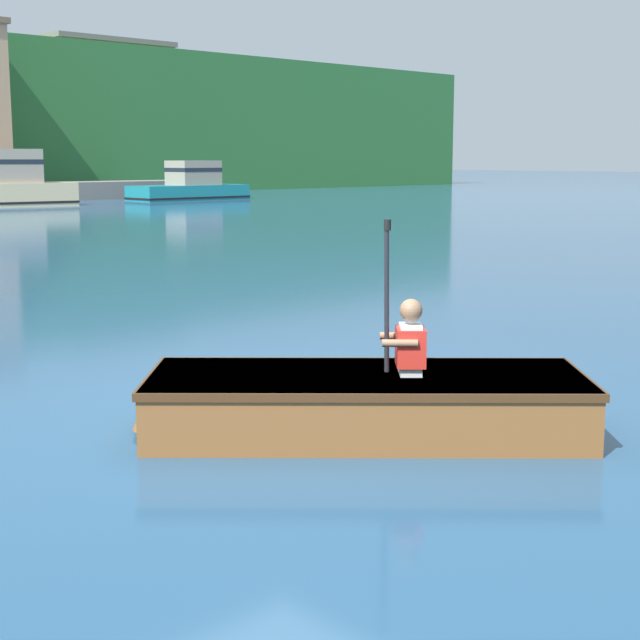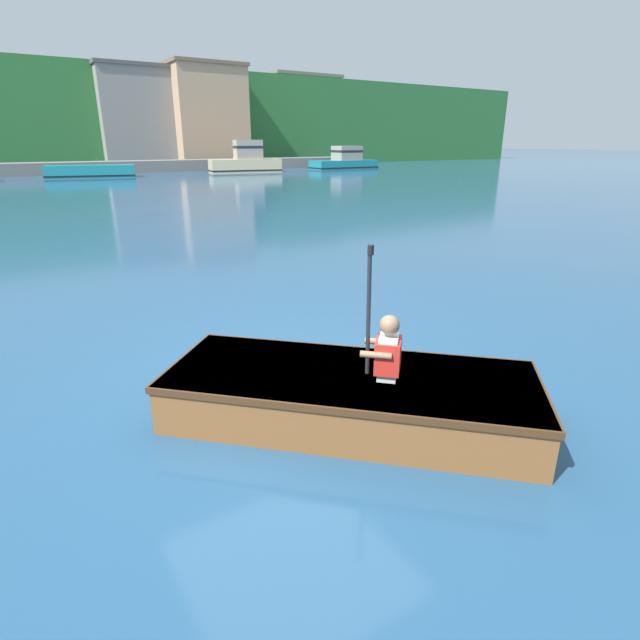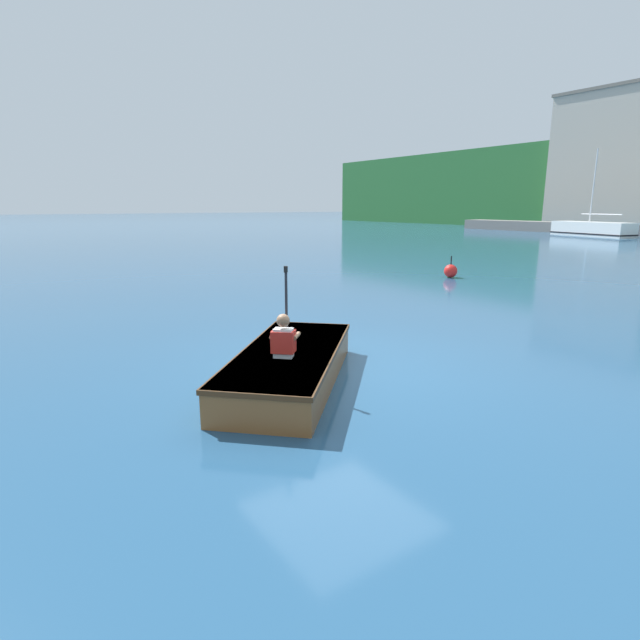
{
  "view_description": "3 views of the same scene",
  "coord_description": "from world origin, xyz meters",
  "views": [
    {
      "loc": [
        -5.08,
        -5.84,
        2.04
      ],
      "look_at": [
        0.12,
        -0.47,
        0.81
      ],
      "focal_mm": 55.0,
      "sensor_mm": 36.0,
      "label": 1
    },
    {
      "loc": [
        -2.23,
        -4.19,
        2.39
      ],
      "look_at": [
        0.12,
        -0.47,
        0.81
      ],
      "focal_mm": 28.0,
      "sensor_mm": 36.0,
      "label": 2
    },
    {
      "loc": [
        5.66,
        -4.3,
        2.36
      ],
      "look_at": [
        0.12,
        -0.47,
        0.81
      ],
      "focal_mm": 28.0,
      "sensor_mm": 36.0,
      "label": 3
    }
  ],
  "objects": [
    {
      "name": "person_paddler",
      "position": [
        0.34,
        -1.19,
        0.72
      ],
      "size": [
        0.46,
        0.46,
        1.15
      ],
      "color": "silver",
      "rests_on": "rowboat_foreground"
    },
    {
      "name": "waterfront_warehouse_left",
      "position": [
        -19.36,
        50.49,
        6.52
      ],
      "size": [
        10.95,
        11.72,
        13.03
      ],
      "color": "#B2A899",
      "rests_on": "ground"
    },
    {
      "name": "rowboat_foreground",
      "position": [
        0.09,
        -0.94,
        0.26
      ],
      "size": [
        3.2,
        3.18,
        0.46
      ],
      "color": "brown",
      "rests_on": "ground"
    },
    {
      "name": "moored_boat_dock_west_inner",
      "position": [
        -14.99,
        36.16,
        0.53
      ],
      "size": [
        6.68,
        3.3,
        6.63
      ],
      "color": "white",
      "rests_on": "ground"
    },
    {
      "name": "ground_plane",
      "position": [
        0.0,
        0.0,
        0.0
      ],
      "size": [
        300.0,
        300.0,
        0.0
      ],
      "primitive_type": "plane",
      "color": "navy"
    },
    {
      "name": "channel_buoy",
      "position": [
        -5.51,
        8.74,
        0.22
      ],
      "size": [
        0.44,
        0.44,
        0.72
      ],
      "color": "red",
      "rests_on": "ground"
    }
  ]
}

